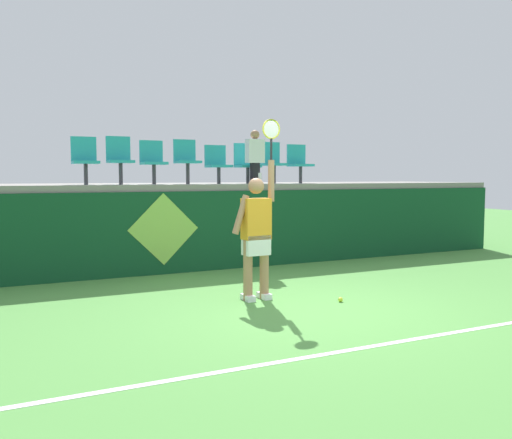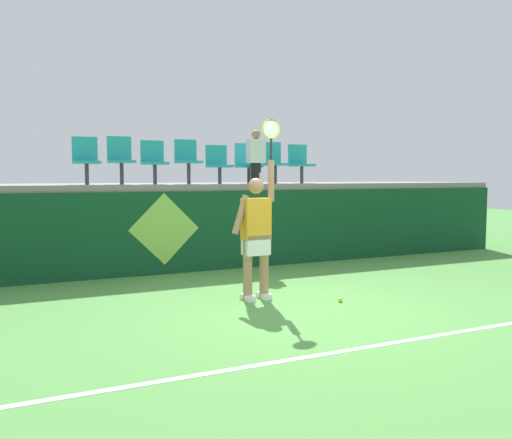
% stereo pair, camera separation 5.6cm
% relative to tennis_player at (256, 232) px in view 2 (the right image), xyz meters
% --- Properties ---
extents(ground_plane, '(40.00, 40.00, 0.00)m').
position_rel_tennis_player_xyz_m(ground_plane, '(0.36, -0.79, -0.96)').
color(ground_plane, '#519342').
extents(court_back_wall, '(13.74, 0.20, 1.46)m').
position_rel_tennis_player_xyz_m(court_back_wall, '(0.36, 2.56, -0.23)').
color(court_back_wall, '#0F4223').
rests_on(court_back_wall, ground_plane).
extents(spectator_platform, '(13.74, 2.76, 0.12)m').
position_rel_tennis_player_xyz_m(spectator_platform, '(0.36, 3.89, 0.56)').
color(spectator_platform, gray).
rests_on(spectator_platform, court_back_wall).
extents(court_baseline_stripe, '(12.36, 0.08, 0.01)m').
position_rel_tennis_player_xyz_m(court_baseline_stripe, '(0.36, -2.41, -0.96)').
color(court_baseline_stripe, white).
rests_on(court_baseline_stripe, ground_plane).
extents(tennis_player, '(0.75, 0.28, 2.53)m').
position_rel_tennis_player_xyz_m(tennis_player, '(0.00, 0.00, 0.00)').
color(tennis_player, white).
rests_on(tennis_player, ground_plane).
extents(tennis_ball, '(0.07, 0.07, 0.07)m').
position_rel_tennis_player_xyz_m(tennis_ball, '(0.98, -0.64, -0.93)').
color(tennis_ball, '#D1E533').
rests_on(tennis_ball, ground_plane).
extents(water_bottle, '(0.07, 0.07, 0.22)m').
position_rel_tennis_player_xyz_m(water_bottle, '(1.38, 2.72, 0.73)').
color(water_bottle, white).
rests_on(water_bottle, spectator_platform).
extents(stadium_chair_0, '(0.44, 0.42, 0.85)m').
position_rel_tennis_player_xyz_m(stadium_chair_0, '(-1.82, 3.23, 1.09)').
color(stadium_chair_0, '#38383D').
rests_on(stadium_chair_0, spectator_platform).
extents(stadium_chair_1, '(0.44, 0.42, 0.88)m').
position_rel_tennis_player_xyz_m(stadium_chair_1, '(-1.21, 3.23, 1.11)').
color(stadium_chair_1, '#38383D').
rests_on(stadium_chair_1, spectator_platform).
extents(stadium_chair_2, '(0.44, 0.42, 0.82)m').
position_rel_tennis_player_xyz_m(stadium_chair_2, '(-0.60, 3.22, 1.08)').
color(stadium_chair_2, '#38383D').
rests_on(stadium_chair_2, spectator_platform).
extents(stadium_chair_3, '(0.44, 0.42, 0.86)m').
position_rel_tennis_player_xyz_m(stadium_chair_3, '(0.06, 3.22, 1.11)').
color(stadium_chair_3, '#38383D').
rests_on(stadium_chair_3, spectator_platform).
extents(stadium_chair_4, '(0.44, 0.42, 0.77)m').
position_rel_tennis_player_xyz_m(stadium_chair_4, '(0.69, 3.22, 1.04)').
color(stadium_chair_4, '#38383D').
rests_on(stadium_chair_4, spectator_platform).
extents(stadium_chair_5, '(0.44, 0.42, 0.82)m').
position_rel_tennis_player_xyz_m(stadium_chair_5, '(1.32, 3.23, 1.06)').
color(stadium_chair_5, '#38383D').
rests_on(stadium_chair_5, spectator_platform).
extents(stadium_chair_6, '(0.44, 0.42, 0.86)m').
position_rel_tennis_player_xyz_m(stadium_chair_6, '(1.92, 3.23, 1.10)').
color(stadium_chair_6, '#38383D').
rests_on(stadium_chair_6, spectator_platform).
extents(stadium_chair_7, '(0.44, 0.42, 0.82)m').
position_rel_tennis_player_xyz_m(stadium_chair_7, '(2.55, 3.22, 1.08)').
color(stadium_chair_7, '#38383D').
rests_on(stadium_chair_7, spectator_platform).
extents(spectator_0, '(0.34, 0.20, 1.04)m').
position_rel_tennis_player_xyz_m(spectator_0, '(1.32, 2.82, 1.16)').
color(spectator_0, black).
rests_on(spectator_0, spectator_platform).
extents(wall_signage_mount, '(1.27, 0.01, 1.44)m').
position_rel_tennis_player_xyz_m(wall_signage_mount, '(-0.63, 2.46, -0.96)').
color(wall_signage_mount, '#0F4223').
rests_on(wall_signage_mount, ground_plane).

